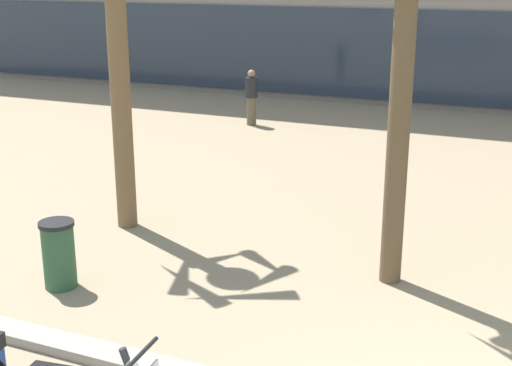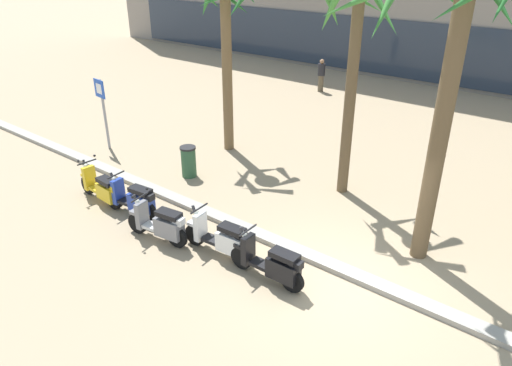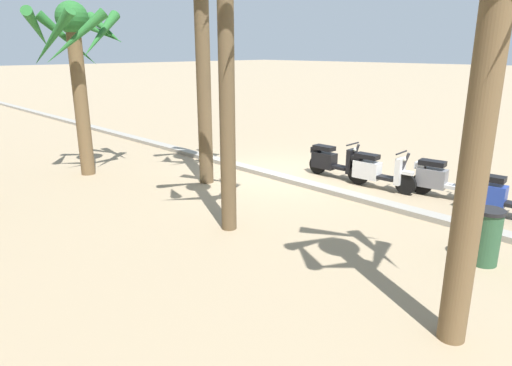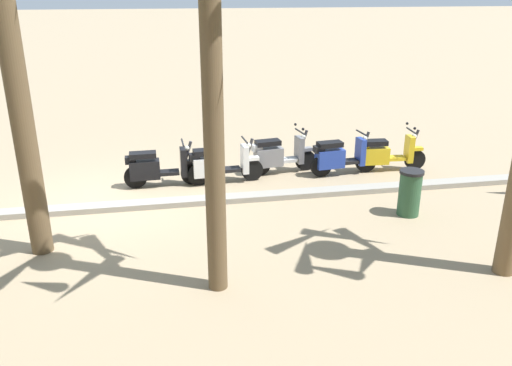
{
  "view_description": "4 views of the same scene",
  "coord_description": "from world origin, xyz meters",
  "views": [
    {
      "loc": [
        -0.08,
        -5.38,
        4.21
      ],
      "look_at": [
        -3.88,
        3.3,
        1.31
      ],
      "focal_mm": 49.41,
      "sensor_mm": 36.0,
      "label": 1
    },
    {
      "loc": [
        3.53,
        -7.26,
        6.22
      ],
      "look_at": [
        -2.86,
        0.83,
        1.08
      ],
      "focal_mm": 33.24,
      "sensor_mm": 36.0,
      "label": 2
    },
    {
      "loc": [
        -8.42,
        9.2,
        3.43
      ],
      "look_at": [
        -2.68,
        3.61,
        1.07
      ],
      "focal_mm": 32.02,
      "sensor_mm": 36.0,
      "label": 3
    },
    {
      "loc": [
        -1.31,
        10.66,
        4.38
      ],
      "look_at": [
        -2.73,
        2.92,
        1.38
      ],
      "focal_mm": 36.59,
      "sensor_mm": 36.0,
      "label": 4
    }
  ],
  "objects": [
    {
      "name": "pedestrian_window_shopping",
      "position": [
        -7.93,
        12.26,
        0.8
      ],
      "size": [
        0.34,
        0.34,
        1.54
      ],
      "color": "brown",
      "rests_on": "ground"
    },
    {
      "name": "litter_bin",
      "position": [
        -6.1,
        1.67,
        0.48
      ],
      "size": [
        0.48,
        0.48,
        0.95
      ],
      "color": "#2D5638",
      "rests_on": "ground"
    }
  ]
}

